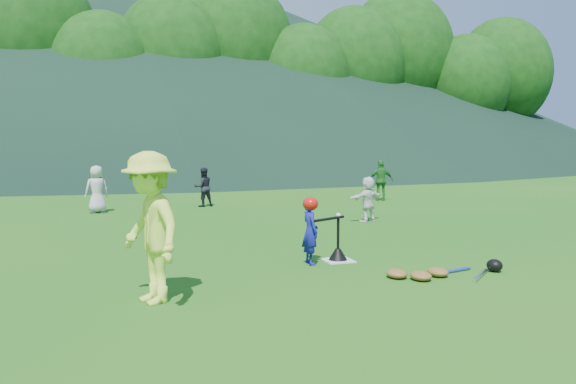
{
  "coord_description": "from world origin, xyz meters",
  "views": [
    {
      "loc": [
        -3.58,
        -8.12,
        1.88
      ],
      "look_at": [
        0.0,
        2.5,
        0.9
      ],
      "focal_mm": 35.0,
      "sensor_mm": 36.0,
      "label": 1
    }
  ],
  "objects_px": {
    "fielder_d": "(368,199)",
    "batter_child": "(310,232)",
    "batting_tee": "(338,253)",
    "equipment_pile": "(438,272)",
    "home_plate": "(338,260)",
    "adult_coach": "(150,228)",
    "fielder_a": "(97,189)",
    "fielder_c": "(381,181)",
    "fielder_b": "(203,187)"
  },
  "relations": [
    {
      "from": "fielder_d",
      "to": "batter_child",
      "type": "bearing_deg",
      "value": 32.07
    },
    {
      "from": "batting_tee",
      "to": "equipment_pile",
      "type": "relative_size",
      "value": 0.38
    },
    {
      "from": "batter_child",
      "to": "home_plate",
      "type": "bearing_deg",
      "value": -82.33
    },
    {
      "from": "adult_coach",
      "to": "fielder_d",
      "type": "height_order",
      "value": "adult_coach"
    },
    {
      "from": "adult_coach",
      "to": "batter_child",
      "type": "bearing_deg",
      "value": 98.54
    },
    {
      "from": "fielder_a",
      "to": "fielder_c",
      "type": "bearing_deg",
      "value": 167.38
    },
    {
      "from": "fielder_c",
      "to": "batter_child",
      "type": "bearing_deg",
      "value": 71.69
    },
    {
      "from": "adult_coach",
      "to": "fielder_c",
      "type": "xyz_separation_m",
      "value": [
        8.15,
        9.62,
        -0.23
      ]
    },
    {
      "from": "home_plate",
      "to": "adult_coach",
      "type": "height_order",
      "value": "adult_coach"
    },
    {
      "from": "home_plate",
      "to": "fielder_b",
      "type": "relative_size",
      "value": 0.39
    },
    {
      "from": "home_plate",
      "to": "fielder_c",
      "type": "xyz_separation_m",
      "value": [
        5.12,
        8.18,
        0.65
      ]
    },
    {
      "from": "fielder_a",
      "to": "batting_tee",
      "type": "xyz_separation_m",
      "value": [
        3.66,
        -7.79,
        -0.51
      ]
    },
    {
      "from": "fielder_c",
      "to": "batting_tee",
      "type": "height_order",
      "value": "fielder_c"
    },
    {
      "from": "equipment_pile",
      "to": "fielder_a",
      "type": "bearing_deg",
      "value": 116.44
    },
    {
      "from": "batter_child",
      "to": "fielder_c",
      "type": "relative_size",
      "value": 0.77
    },
    {
      "from": "adult_coach",
      "to": "fielder_d",
      "type": "bearing_deg",
      "value": 114.39
    },
    {
      "from": "batting_tee",
      "to": "adult_coach",
      "type": "bearing_deg",
      "value": -154.62
    },
    {
      "from": "fielder_c",
      "to": "batting_tee",
      "type": "distance_m",
      "value": 9.67
    },
    {
      "from": "home_plate",
      "to": "fielder_b",
      "type": "height_order",
      "value": "fielder_b"
    },
    {
      "from": "fielder_b",
      "to": "equipment_pile",
      "type": "distance_m",
      "value": 9.93
    },
    {
      "from": "fielder_b",
      "to": "equipment_pile",
      "type": "height_order",
      "value": "fielder_b"
    },
    {
      "from": "equipment_pile",
      "to": "adult_coach",
      "type": "bearing_deg",
      "value": -179.74
    },
    {
      "from": "adult_coach",
      "to": "fielder_c",
      "type": "relative_size",
      "value": 1.35
    },
    {
      "from": "fielder_b",
      "to": "batting_tee",
      "type": "relative_size",
      "value": 1.7
    },
    {
      "from": "batter_child",
      "to": "fielder_a",
      "type": "height_order",
      "value": "fielder_a"
    },
    {
      "from": "fielder_a",
      "to": "batting_tee",
      "type": "distance_m",
      "value": 8.62
    },
    {
      "from": "fielder_c",
      "to": "equipment_pile",
      "type": "relative_size",
      "value": 0.74
    },
    {
      "from": "batter_child",
      "to": "adult_coach",
      "type": "distance_m",
      "value": 2.9
    },
    {
      "from": "home_plate",
      "to": "adult_coach",
      "type": "distance_m",
      "value": 3.47
    },
    {
      "from": "batter_child",
      "to": "fielder_d",
      "type": "height_order",
      "value": "fielder_d"
    },
    {
      "from": "fielder_b",
      "to": "batter_child",
      "type": "bearing_deg",
      "value": 80.47
    },
    {
      "from": "fielder_a",
      "to": "fielder_d",
      "type": "bearing_deg",
      "value": 132.77
    },
    {
      "from": "adult_coach",
      "to": "fielder_a",
      "type": "distance_m",
      "value": 9.25
    },
    {
      "from": "fielder_b",
      "to": "fielder_c",
      "type": "height_order",
      "value": "fielder_c"
    },
    {
      "from": "fielder_d",
      "to": "home_plate",
      "type": "bearing_deg",
      "value": 36.45
    },
    {
      "from": "adult_coach",
      "to": "batting_tee",
      "type": "xyz_separation_m",
      "value": [
        3.03,
        1.44,
        -0.76
      ]
    },
    {
      "from": "fielder_b",
      "to": "home_plate",
      "type": "bearing_deg",
      "value": 83.93
    },
    {
      "from": "home_plate",
      "to": "batter_child",
      "type": "distance_m",
      "value": 0.72
    },
    {
      "from": "fielder_a",
      "to": "fielder_b",
      "type": "relative_size",
      "value": 1.11
    },
    {
      "from": "fielder_d",
      "to": "equipment_pile",
      "type": "bearing_deg",
      "value": 52.46
    },
    {
      "from": "batter_child",
      "to": "fielder_b",
      "type": "xyz_separation_m",
      "value": [
        -0.17,
        8.44,
        0.07
      ]
    },
    {
      "from": "batting_tee",
      "to": "fielder_a",
      "type": "bearing_deg",
      "value": 115.17
    },
    {
      "from": "adult_coach",
      "to": "fielder_d",
      "type": "distance_m",
      "value": 7.72
    },
    {
      "from": "adult_coach",
      "to": "fielder_c",
      "type": "height_order",
      "value": "adult_coach"
    },
    {
      "from": "batting_tee",
      "to": "fielder_b",
      "type": "bearing_deg",
      "value": 94.61
    },
    {
      "from": "fielder_d",
      "to": "batting_tee",
      "type": "distance_m",
      "value": 4.68
    },
    {
      "from": "batter_child",
      "to": "fielder_c",
      "type": "bearing_deg",
      "value": -35.39
    },
    {
      "from": "home_plate",
      "to": "batting_tee",
      "type": "height_order",
      "value": "batting_tee"
    },
    {
      "from": "fielder_c",
      "to": "fielder_d",
      "type": "relative_size",
      "value": 1.22
    },
    {
      "from": "fielder_b",
      "to": "equipment_pile",
      "type": "relative_size",
      "value": 0.64
    }
  ]
}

